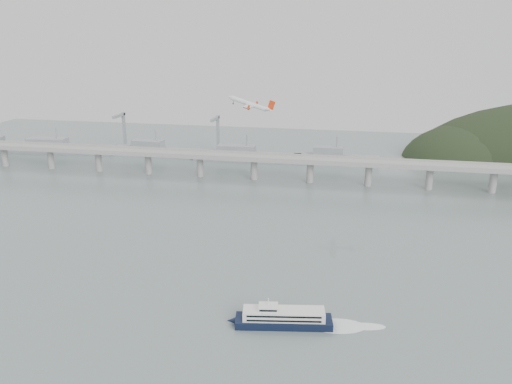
# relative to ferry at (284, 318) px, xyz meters

# --- Properties ---
(ground) EXTENTS (900.00, 900.00, 0.00)m
(ground) POSITION_rel_ferry_xyz_m (-28.43, 25.87, -3.69)
(ground) COLOR slate
(ground) RESTS_ON ground
(bridge) EXTENTS (800.00, 22.00, 23.90)m
(bridge) POSITION_rel_ferry_xyz_m (-29.58, 225.87, 13.96)
(bridge) COLOR gray
(bridge) RESTS_ON ground
(distant_fleet) EXTENTS (453.00, 60.90, 40.00)m
(distant_fleet) POSITION_rel_ferry_xyz_m (-183.79, 290.95, 2.54)
(distant_fleet) COLOR gray
(distant_fleet) RESTS_ON ground
(ferry) EXTENTS (71.80, 20.56, 13.59)m
(ferry) POSITION_rel_ferry_xyz_m (0.00, 0.00, 0.00)
(ferry) COLOR black
(ferry) RESTS_ON ground
(airliner) EXTENTS (32.41, 29.22, 11.84)m
(airliner) POSITION_rel_ferry_xyz_m (-40.49, 123.74, 77.90)
(airliner) COLOR silver
(airliner) RESTS_ON ground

